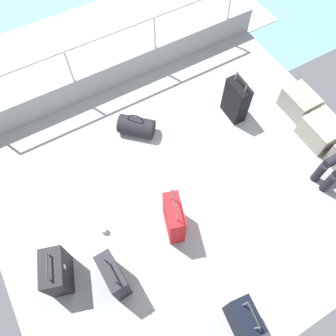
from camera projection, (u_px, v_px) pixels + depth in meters
The scene contains 13 objects.
ground_plane at pixel (188, 187), 4.66m from camera, with size 4.40×5.20×0.06m, color #939699.
gunwale_port at pixel (118, 74), 5.33m from camera, with size 0.06×5.20×0.45m, color #939699.
railing_port at pixel (113, 46), 4.84m from camera, with size 0.04×4.20×1.02m.
sea_wake at pixel (89, 47), 6.42m from camera, with size 12.00×12.00×0.01m.
cargo_crate_0 at pixel (299, 102), 5.13m from camera, with size 0.55×0.39×0.34m.
cargo_crate_1 at pixel (321, 130), 4.87m from camera, with size 0.56×0.46×0.35m.
suitcase_0 at pixel (114, 276), 3.76m from camera, with size 0.44×0.20×0.80m.
suitcase_1 at pixel (57, 272), 3.82m from camera, with size 0.50×0.38×0.65m.
suitcase_2 at pixel (174, 218), 4.08m from camera, with size 0.48×0.32×0.84m.
suitcase_3 at pixel (236, 100), 4.95m from camera, with size 0.41×0.21×0.79m.
suitcase_4 at pixel (243, 319), 3.55m from camera, with size 0.41×0.26×0.85m.
duffel_bag at pixel (136, 126), 4.95m from camera, with size 0.56×0.57×0.41m.
paper_cup at pixel (104, 230), 4.29m from camera, with size 0.08×0.08×0.10m, color white.
Camera 1 is at (1.57, -1.23, 4.20)m, focal length 35.68 mm.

